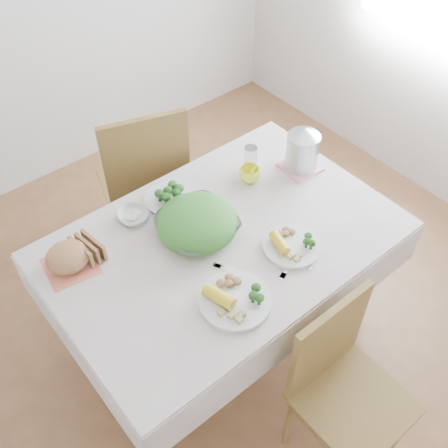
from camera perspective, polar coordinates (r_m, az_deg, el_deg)
floor at (r=2.88m, az=-0.06°, el=-11.74°), size 3.60×3.60×0.00m
dining_table at (r=2.57m, az=-0.06°, el=-7.32°), size 1.40×0.90×0.75m
tablecloth at (r=2.27m, az=-0.07°, el=-1.63°), size 1.50×1.00×0.01m
chair_near at (r=2.25m, az=14.01°, el=-18.19°), size 0.41×0.41×0.90m
chair_far at (r=3.02m, az=-8.84°, el=4.68°), size 0.58×0.58×1.02m
salad_bowl at (r=2.26m, az=-2.93°, el=-0.26°), size 0.34×0.34×0.08m
dinner_plate_left at (r=2.05m, az=1.22°, el=-8.34°), size 0.31×0.31×0.02m
dinner_plate_right at (r=2.24m, az=7.35°, el=-2.42°), size 0.35×0.35×0.02m
broccoli_plate at (r=2.44m, az=-6.03°, el=2.69°), size 0.24×0.24×0.02m
napkin at (r=2.26m, az=-16.37°, el=-4.39°), size 0.23×0.23×0.00m
bread_loaf at (r=2.22m, az=-16.67°, el=-3.47°), size 0.21×0.20×0.11m
fruit_bowl at (r=2.37m, az=-9.80°, el=0.86°), size 0.17×0.17×0.04m
yellow_mug at (r=2.52m, az=2.82°, el=5.43°), size 0.11×0.11×0.08m
glass_tumbler at (r=2.57m, az=2.90°, el=7.32°), size 0.07×0.07×0.12m
pink_tray at (r=2.63m, az=8.29°, el=6.19°), size 0.18×0.18×0.01m
electric_kettle at (r=2.56m, az=8.56°, el=8.12°), size 0.19×0.19×0.22m
fork_left at (r=2.15m, az=1.05°, el=-5.11°), size 0.09×0.15×0.00m
fork_right at (r=2.23m, az=7.68°, el=-3.32°), size 0.03×0.21×0.00m
knife at (r=2.20m, az=7.31°, el=-4.13°), size 0.19×0.09×0.00m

